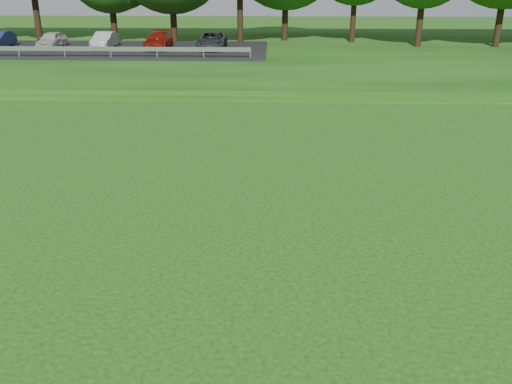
{
  "coord_description": "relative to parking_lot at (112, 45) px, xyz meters",
  "views": [
    {
      "loc": [
        -11.38,
        -9.99,
        6.74
      ],
      "look_at": [
        -11.81,
        3.48,
        1.3
      ],
      "focal_mm": 40.0,
      "sensor_mm": 36.0,
      "label": 1
    }
  ],
  "objects": [
    {
      "name": "berm",
      "position": [
        23.39,
        1.19,
        -0.73
      ],
      "size": [
        130.0,
        30.0,
        0.6
      ],
      "primitive_type": "cube",
      "color": "#123D0B",
      "rests_on": "ground"
    },
    {
      "name": "walking_path",
      "position": [
        23.39,
        -12.81,
        -1.01
      ],
      "size": [
        130.0,
        1.6,
        0.04
      ],
      "primitive_type": "cube",
      "color": "gray",
      "rests_on": "ground"
    },
    {
      "name": "parking_lot",
      "position": [
        0.0,
        0.0,
        0.0
      ],
      "size": [
        24.0,
        9.0,
        1.38
      ],
      "color": "black",
      "rests_on": "berm"
    }
  ]
}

